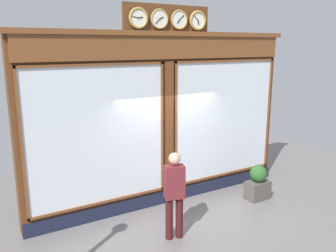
# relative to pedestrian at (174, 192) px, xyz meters

# --- Properties ---
(shop_facade) EXTENTS (6.55, 0.42, 4.41)m
(shop_facade) POSITION_rel_pedestrian_xyz_m (-0.73, -1.57, 1.03)
(shop_facade) COLOR #5B3319
(shop_facade) RESTS_ON ground_plane
(pedestrian) EXTENTS (0.40, 0.30, 1.69)m
(pedestrian) POSITION_rel_pedestrian_xyz_m (0.00, 0.00, 0.00)
(pedestrian) COLOR #3A1316
(pedestrian) RESTS_ON ground_plane
(planter_box) EXTENTS (0.56, 0.36, 0.43)m
(planter_box) POSITION_rel_pedestrian_xyz_m (-2.63, -0.48, -0.71)
(planter_box) COLOR #4C4742
(planter_box) RESTS_ON ground_plane
(planter_shrub) EXTENTS (0.40, 0.40, 0.40)m
(planter_shrub) POSITION_rel_pedestrian_xyz_m (-2.63, -0.48, -0.30)
(planter_shrub) COLOR #285623
(planter_shrub) RESTS_ON planter_box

